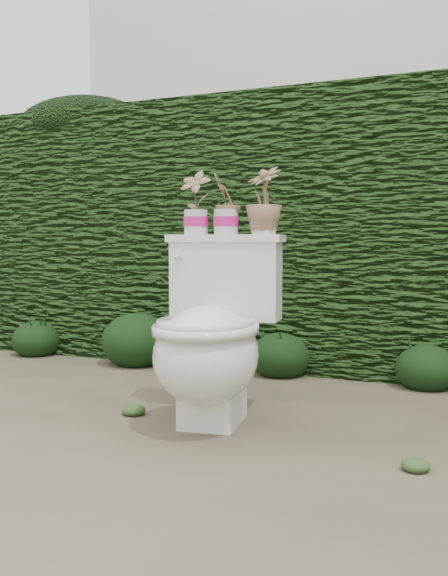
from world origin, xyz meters
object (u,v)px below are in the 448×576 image
at_px(toilet, 212,338).
at_px(potted_plant_left, 196,204).
at_px(potted_plant_center, 226,206).
at_px(potted_plant_right, 264,202).

xyz_separation_m(toilet, potted_plant_left, (-0.18, 0.21, 0.56)).
bearing_deg(potted_plant_center, toilet, 23.05).
bearing_deg(toilet, potted_plant_right, 55.30).
bearing_deg(potted_plant_center, potted_plant_left, -67.27).
bearing_deg(potted_plant_left, potted_plant_right, 13.56).
height_order(toilet, potted_plant_center, potted_plant_center).
height_order(toilet, potted_plant_left, potted_plant_left).
relative_size(potted_plant_left, potted_plant_center, 1.08).
bearing_deg(potted_plant_right, potted_plant_center, -147.91).
bearing_deg(potted_plant_center, potted_plant_right, 112.73).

